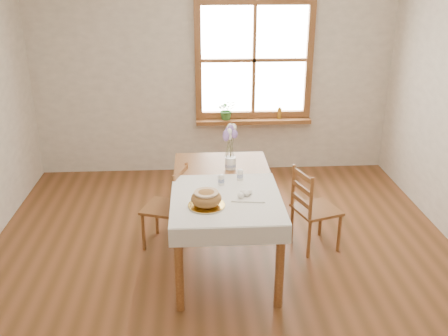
# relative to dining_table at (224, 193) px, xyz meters

# --- Properties ---
(ground) EXTENTS (5.00, 5.00, 0.00)m
(ground) POSITION_rel_dining_table_xyz_m (0.00, -0.30, -0.66)
(ground) COLOR brown
(ground) RESTS_ON ground
(room_walls) EXTENTS (4.60, 5.10, 2.65)m
(room_walls) POSITION_rel_dining_table_xyz_m (0.00, -0.30, 1.04)
(room_walls) COLOR silver
(room_walls) RESTS_ON ground
(window) EXTENTS (1.46, 0.08, 1.46)m
(window) POSITION_rel_dining_table_xyz_m (0.50, 2.17, 0.79)
(window) COLOR #95602E
(window) RESTS_ON ground
(window_sill) EXTENTS (1.46, 0.20, 0.05)m
(window_sill) POSITION_rel_dining_table_xyz_m (0.50, 2.10, 0.03)
(window_sill) COLOR #95602E
(window_sill) RESTS_ON ground
(dining_table) EXTENTS (0.90, 1.60, 0.75)m
(dining_table) POSITION_rel_dining_table_xyz_m (0.00, 0.00, 0.00)
(dining_table) COLOR #95602E
(dining_table) RESTS_ON ground
(table_linen) EXTENTS (0.91, 0.99, 0.01)m
(table_linen) POSITION_rel_dining_table_xyz_m (0.00, -0.30, 0.09)
(table_linen) COLOR white
(table_linen) RESTS_ON dining_table
(chair_left) EXTENTS (0.50, 0.49, 0.81)m
(chair_left) POSITION_rel_dining_table_xyz_m (-0.55, 0.28, -0.26)
(chair_left) COLOR #95602E
(chair_left) RESTS_ON ground
(chair_right) EXTENTS (0.50, 0.49, 0.82)m
(chair_right) POSITION_rel_dining_table_xyz_m (0.88, 0.15, -0.26)
(chair_right) COLOR #95602E
(chair_right) RESTS_ON ground
(bread_plate) EXTENTS (0.33, 0.33, 0.02)m
(bread_plate) POSITION_rel_dining_table_xyz_m (-0.17, -0.46, 0.10)
(bread_plate) COLOR silver
(bread_plate) RESTS_ON table_linen
(bread_loaf) EXTENTS (0.24, 0.24, 0.13)m
(bread_loaf) POSITION_rel_dining_table_xyz_m (-0.17, -0.46, 0.18)
(bread_loaf) COLOR olive
(bread_loaf) RESTS_ON bread_plate
(egg_napkin) EXTENTS (0.30, 0.27, 0.01)m
(egg_napkin) POSITION_rel_dining_table_xyz_m (0.18, -0.30, 0.10)
(egg_napkin) COLOR white
(egg_napkin) RESTS_ON table_linen
(eggs) EXTENTS (0.23, 0.22, 0.05)m
(eggs) POSITION_rel_dining_table_xyz_m (0.18, -0.30, 0.13)
(eggs) COLOR white
(eggs) RESTS_ON egg_napkin
(salt_shaker) EXTENTS (0.07, 0.07, 0.10)m
(salt_shaker) POSITION_rel_dining_table_xyz_m (-0.03, -0.04, 0.15)
(salt_shaker) COLOR silver
(salt_shaker) RESTS_ON table_linen
(pepper_shaker) EXTENTS (0.07, 0.07, 0.11)m
(pepper_shaker) POSITION_rel_dining_table_xyz_m (0.15, 0.05, 0.15)
(pepper_shaker) COLOR silver
(pepper_shaker) RESTS_ON table_linen
(flower_vase) EXTENTS (0.12, 0.12, 0.11)m
(flower_vase) POSITION_rel_dining_table_xyz_m (0.08, 0.33, 0.14)
(flower_vase) COLOR silver
(flower_vase) RESTS_ON dining_table
(lavender_bouquet) EXTENTS (0.18, 0.18, 0.34)m
(lavender_bouquet) POSITION_rel_dining_table_xyz_m (0.08, 0.33, 0.36)
(lavender_bouquet) COLOR #8461AC
(lavender_bouquet) RESTS_ON flower_vase
(potted_plant) EXTENTS (0.26, 0.28, 0.19)m
(potted_plant) POSITION_rel_dining_table_xyz_m (0.16, 2.10, 0.15)
(potted_plant) COLOR #326B2B
(potted_plant) RESTS_ON window_sill
(amber_bottle) EXTENTS (0.07, 0.07, 0.15)m
(amber_bottle) POSITION_rel_dining_table_xyz_m (0.83, 2.10, 0.12)
(amber_bottle) COLOR #9E6B1D
(amber_bottle) RESTS_ON window_sill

